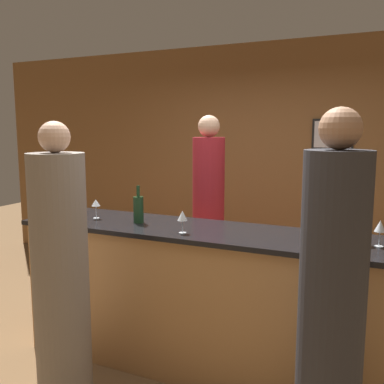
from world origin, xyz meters
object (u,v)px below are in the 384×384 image
Objects in this scene: guest_0 at (61,279)px; wine_bottle_0 at (138,209)px; guest_1 at (331,313)px; bartender at (208,227)px.

guest_0 reaches higher than wine_bottle_0.
wine_bottle_0 is at bearing 156.76° from guest_1.
bartender is at bearing 75.98° from guest_0.
guest_0 is at bearing -98.43° from wine_bottle_0.
wine_bottle_0 is (-1.52, 0.65, 0.30)m from guest_1.
guest_1 reaches higher than wine_bottle_0.
guest_1 is 1.68m from wine_bottle_0.
guest_1 is 6.59× the size of wine_bottle_0.
bartender reaches higher than wine_bottle_0.
guest_1 is at bearing -23.24° from wine_bottle_0.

